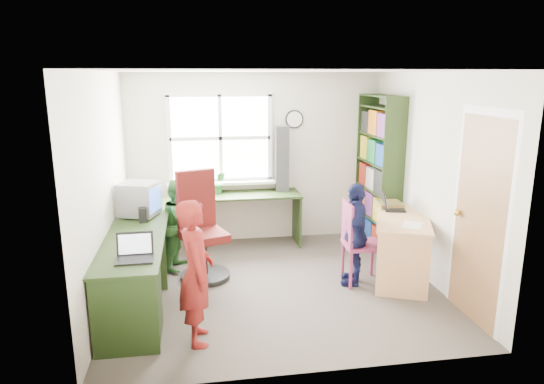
{
  "coord_description": "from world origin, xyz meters",
  "views": [
    {
      "loc": [
        -0.86,
        -5.09,
        2.36
      ],
      "look_at": [
        0.0,
        0.25,
        1.05
      ],
      "focal_mm": 32.0,
      "sensor_mm": 36.0,
      "label": 1
    }
  ],
  "objects_px": {
    "crt_monitor": "(139,199)",
    "bookshelf": "(378,175)",
    "person_navy": "(355,234)",
    "right_desk": "(402,233)",
    "wooden_chair": "(357,240)",
    "l_desk": "(155,265)",
    "swivel_chair": "(201,232)",
    "laptop_left": "(135,253)",
    "cd_tower": "(282,159)",
    "potted_plant": "(219,183)",
    "person_red": "(196,272)",
    "laptop_right": "(390,205)",
    "person_green": "(180,224)"
  },
  "relations": [
    {
      "from": "crt_monitor",
      "to": "bookshelf",
      "type": "bearing_deg",
      "value": 30.66
    },
    {
      "from": "bookshelf",
      "to": "person_navy",
      "type": "xyz_separation_m",
      "value": [
        -0.74,
        -1.25,
        -0.41
      ]
    },
    {
      "from": "right_desk",
      "to": "wooden_chair",
      "type": "xyz_separation_m",
      "value": [
        -0.59,
        -0.09,
        -0.02
      ]
    },
    {
      "from": "l_desk",
      "to": "swivel_chair",
      "type": "bearing_deg",
      "value": 55.82
    },
    {
      "from": "right_desk",
      "to": "laptop_left",
      "type": "height_order",
      "value": "laptop_left"
    },
    {
      "from": "swivel_chair",
      "to": "cd_tower",
      "type": "relative_size",
      "value": 1.38
    },
    {
      "from": "wooden_chair",
      "to": "person_navy",
      "type": "relative_size",
      "value": 0.81
    },
    {
      "from": "potted_plant",
      "to": "person_red",
      "type": "xyz_separation_m",
      "value": [
        -0.35,
        -2.55,
        -0.24
      ]
    },
    {
      "from": "bookshelf",
      "to": "cd_tower",
      "type": "bearing_deg",
      "value": 164.99
    },
    {
      "from": "swivel_chair",
      "to": "cd_tower",
      "type": "bearing_deg",
      "value": 23.36
    },
    {
      "from": "potted_plant",
      "to": "person_red",
      "type": "relative_size",
      "value": 0.23
    },
    {
      "from": "laptop_left",
      "to": "laptop_right",
      "type": "xyz_separation_m",
      "value": [
        2.93,
        1.24,
        -0.01
      ]
    },
    {
      "from": "cd_tower",
      "to": "person_navy",
      "type": "bearing_deg",
      "value": -66.78
    },
    {
      "from": "bookshelf",
      "to": "laptop_left",
      "type": "xyz_separation_m",
      "value": [
        -3.08,
        -2.03,
        -0.2
      ]
    },
    {
      "from": "swivel_chair",
      "to": "potted_plant",
      "type": "xyz_separation_m",
      "value": [
        0.28,
        1.07,
        0.36
      ]
    },
    {
      "from": "l_desk",
      "to": "cd_tower",
      "type": "relative_size",
      "value": 3.21
    },
    {
      "from": "person_green",
      "to": "crt_monitor",
      "type": "bearing_deg",
      "value": 131.01
    },
    {
      "from": "wooden_chair",
      "to": "laptop_left",
      "type": "bearing_deg",
      "value": -158.69
    },
    {
      "from": "right_desk",
      "to": "cd_tower",
      "type": "relative_size",
      "value": 1.54
    },
    {
      "from": "l_desk",
      "to": "laptop_right",
      "type": "bearing_deg",
      "value": 13.44
    },
    {
      "from": "potted_plant",
      "to": "person_navy",
      "type": "height_order",
      "value": "person_navy"
    },
    {
      "from": "l_desk",
      "to": "bookshelf",
      "type": "height_order",
      "value": "bookshelf"
    },
    {
      "from": "wooden_chair",
      "to": "cd_tower",
      "type": "distance_m",
      "value": 1.82
    },
    {
      "from": "person_red",
      "to": "person_green",
      "type": "bearing_deg",
      "value": 3.55
    },
    {
      "from": "swivel_chair",
      "to": "person_navy",
      "type": "height_order",
      "value": "swivel_chair"
    },
    {
      "from": "laptop_right",
      "to": "person_red",
      "type": "bearing_deg",
      "value": 134.51
    },
    {
      "from": "bookshelf",
      "to": "laptop_right",
      "type": "bearing_deg",
      "value": -100.48
    },
    {
      "from": "person_green",
      "to": "wooden_chair",
      "type": "bearing_deg",
      "value": -94.14
    },
    {
      "from": "crt_monitor",
      "to": "person_navy",
      "type": "relative_size",
      "value": 0.42
    },
    {
      "from": "l_desk",
      "to": "person_green",
      "type": "height_order",
      "value": "person_green"
    },
    {
      "from": "l_desk",
      "to": "person_red",
      "type": "relative_size",
      "value": 2.22
    },
    {
      "from": "cd_tower",
      "to": "l_desk",
      "type": "bearing_deg",
      "value": -128.42
    },
    {
      "from": "laptop_right",
      "to": "person_green",
      "type": "distance_m",
      "value": 2.61
    },
    {
      "from": "person_green",
      "to": "l_desk",
      "type": "bearing_deg",
      "value": -175.45
    },
    {
      "from": "person_red",
      "to": "l_desk",
      "type": "bearing_deg",
      "value": 26.44
    },
    {
      "from": "person_red",
      "to": "person_green",
      "type": "relative_size",
      "value": 1.18
    },
    {
      "from": "laptop_left",
      "to": "person_green",
      "type": "height_order",
      "value": "person_green"
    },
    {
      "from": "laptop_left",
      "to": "crt_monitor",
      "type": "bearing_deg",
      "value": 92.13
    },
    {
      "from": "person_red",
      "to": "laptop_left",
      "type": "bearing_deg",
      "value": 67.52
    },
    {
      "from": "l_desk",
      "to": "swivel_chair",
      "type": "xyz_separation_m",
      "value": [
        0.49,
        0.72,
        0.09
      ]
    },
    {
      "from": "person_green",
      "to": "laptop_right",
      "type": "bearing_deg",
      "value": -80.4
    },
    {
      "from": "laptop_right",
      "to": "cd_tower",
      "type": "bearing_deg",
      "value": 58.67
    },
    {
      "from": "person_green",
      "to": "person_navy",
      "type": "distance_m",
      "value": 2.14
    },
    {
      "from": "potted_plant",
      "to": "person_red",
      "type": "height_order",
      "value": "person_red"
    },
    {
      "from": "laptop_right",
      "to": "right_desk",
      "type": "bearing_deg",
      "value": -162.8
    },
    {
      "from": "cd_tower",
      "to": "person_red",
      "type": "height_order",
      "value": "cd_tower"
    },
    {
      "from": "l_desk",
      "to": "wooden_chair",
      "type": "height_order",
      "value": "wooden_chair"
    },
    {
      "from": "wooden_chair",
      "to": "person_green",
      "type": "bearing_deg",
      "value": 161.08
    },
    {
      "from": "swivel_chair",
      "to": "cd_tower",
      "type": "xyz_separation_m",
      "value": [
        1.17,
        1.1,
        0.66
      ]
    },
    {
      "from": "wooden_chair",
      "to": "person_red",
      "type": "height_order",
      "value": "person_red"
    }
  ]
}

